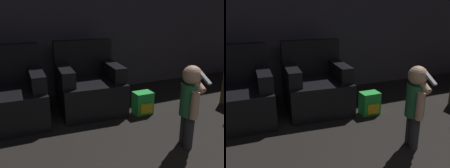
% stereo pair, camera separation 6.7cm
% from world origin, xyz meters
% --- Properties ---
extents(wall_back, '(8.40, 0.05, 2.60)m').
position_xyz_m(wall_back, '(0.00, 4.50, 1.30)').
color(wall_back, '#3D3842').
rests_on(wall_back, ground_plane).
extents(armchair_left, '(0.84, 0.86, 0.91)m').
position_xyz_m(armchair_left, '(-0.93, 3.78, 0.32)').
color(armchair_left, black).
rests_on(armchair_left, ground_plane).
extents(armchair_right, '(0.87, 0.89, 0.91)m').
position_xyz_m(armchair_right, '(0.07, 3.77, 0.32)').
color(armchair_right, black).
rests_on(armchair_right, ground_plane).
extents(person_toddler, '(0.18, 0.33, 0.83)m').
position_xyz_m(person_toddler, '(0.65, 2.45, 0.49)').
color(person_toddler, '#28282D').
rests_on(person_toddler, ground_plane).
extents(toy_backpack, '(0.24, 0.20, 0.29)m').
position_xyz_m(toy_backpack, '(0.65, 3.31, 0.15)').
color(toy_backpack, green).
rests_on(toy_backpack, ground_plane).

